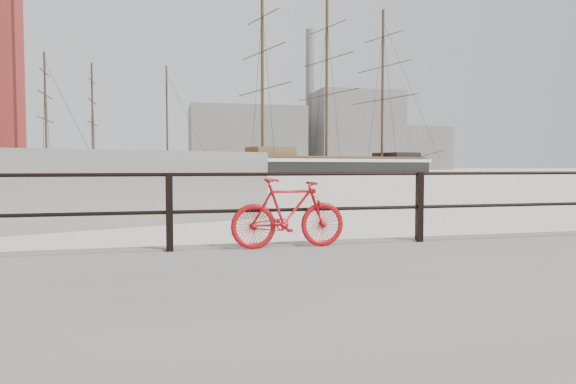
{
  "coord_description": "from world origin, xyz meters",
  "views": [
    {
      "loc": [
        -3.58,
        -6.82,
        1.45
      ],
      "look_at": [
        -1.54,
        1.5,
        1.0
      ],
      "focal_mm": 32.0,
      "sensor_mm": 36.0,
      "label": 1
    }
  ],
  "objects": [
    {
      "name": "ground",
      "position": [
        0.0,
        0.0,
        0.0
      ],
      "size": [
        400.0,
        400.0,
        0.0
      ],
      "primitive_type": "plane",
      "color": "white",
      "rests_on": "ground"
    },
    {
      "name": "guardrail",
      "position": [
        0.0,
        -0.15,
        0.85
      ],
      "size": [
        28.0,
        0.1,
        1.0
      ],
      "primitive_type": null,
      "color": "black",
      "rests_on": "promenade"
    },
    {
      "name": "bicycle",
      "position": [
        -1.96,
        -0.25,
        0.81
      ],
      "size": [
        1.54,
        0.26,
        0.93
      ],
      "primitive_type": "imported",
      "rotation": [
        0.0,
        0.0,
        0.02
      ],
      "color": "#B50C12",
      "rests_on": "promenade"
    },
    {
      "name": "barque_black",
      "position": [
        25.62,
        82.78,
        0.0
      ],
      "size": [
        60.92,
        34.64,
        32.92
      ],
      "primitive_type": null,
      "rotation": [
        0.0,
        0.0,
        0.29
      ],
      "color": "black",
      "rests_on": "ground"
    },
    {
      "name": "schooner_mid",
      "position": [
        -8.68,
        83.24,
        0.0
      ],
      "size": [
        26.4,
        11.47,
        19.12
      ],
      "primitive_type": null,
      "rotation": [
        0.0,
        0.0,
        -0.01
      ],
      "color": "silver",
      "rests_on": "ground"
    },
    {
      "name": "schooner_left",
      "position": [
        -25.69,
        74.76,
        0.0
      ],
      "size": [
        24.9,
        11.58,
        18.77
      ],
      "primitive_type": null,
      "rotation": [
        0.0,
        0.0,
        0.01
      ],
      "color": "beige",
      "rests_on": "ground"
    },
    {
      "name": "industrial_west",
      "position": [
        20.0,
        140.0,
        9.0
      ],
      "size": [
        32.0,
        18.0,
        18.0
      ],
      "primitive_type": "cube",
      "color": "gray",
      "rests_on": "ground"
    },
    {
      "name": "industrial_mid",
      "position": [
        55.0,
        145.0,
        12.0
      ],
      "size": [
        26.0,
        20.0,
        24.0
      ],
      "primitive_type": "cube",
      "color": "gray",
      "rests_on": "ground"
    },
    {
      "name": "industrial_east",
      "position": [
        78.0,
        150.0,
        7.0
      ],
      "size": [
        20.0,
        16.0,
        14.0
      ],
      "primitive_type": "cube",
      "color": "gray",
      "rests_on": "ground"
    },
    {
      "name": "smokestack",
      "position": [
        42.0,
        150.0,
        22.0
      ],
      "size": [
        2.8,
        2.8,
        44.0
      ],
      "primitive_type": "cylinder",
      "color": "gray",
      "rests_on": "ground"
    }
  ]
}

